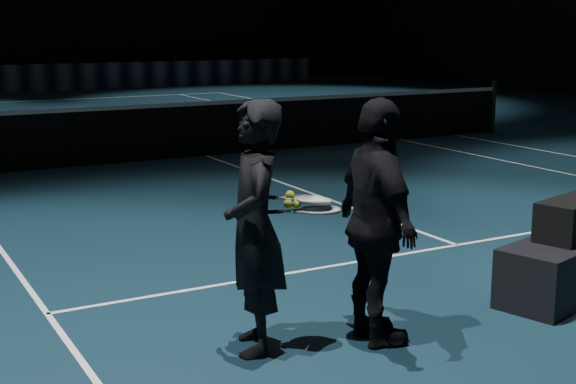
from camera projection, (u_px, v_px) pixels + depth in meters
name	position (u px, v px, depth m)	size (l,w,h in m)	color
floor	(208.00, 157.00, 13.65)	(36.00, 36.00, 0.00)	#0D2531
court_lines	(208.00, 157.00, 13.65)	(10.98, 23.78, 0.01)	white
net_post_right	(493.00, 106.00, 16.56)	(0.10, 0.10, 1.10)	black
net_mesh	(208.00, 131.00, 13.56)	(12.80, 0.02, 0.86)	black
net_tape	(207.00, 103.00, 13.47)	(12.80, 0.03, 0.07)	white
sponsor_backdrop	(25.00, 78.00, 26.85)	(22.00, 0.15, 0.90)	black
player_bench	(572.00, 265.00, 6.68)	(1.62, 0.54, 0.49)	black
racket_bag	(576.00, 218.00, 6.59)	(0.81, 0.35, 0.32)	black
player_a	(255.00, 228.00, 5.39)	(0.63, 0.41, 1.73)	black
player_b	(377.00, 223.00, 5.52)	(1.01, 0.42, 1.73)	black
racket_lower	(320.00, 210.00, 5.44)	(0.68, 0.22, 0.03)	black
racket_upper	(312.00, 200.00, 5.45)	(0.68, 0.22, 0.03)	black
tennis_balls	(292.00, 201.00, 5.40)	(0.12, 0.10, 0.12)	#B0C128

